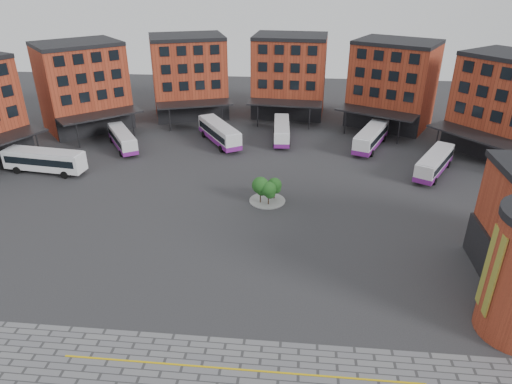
# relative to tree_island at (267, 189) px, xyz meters

# --- Properties ---
(ground) EXTENTS (160.00, 160.00, 0.00)m
(ground) POSITION_rel_tree_island_xyz_m (-2.00, -11.60, -1.90)
(ground) COLOR #28282B
(ground) RESTS_ON ground
(yellow_line) EXTENTS (26.00, 0.15, 0.02)m
(yellow_line) POSITION_rel_tree_island_xyz_m (0.00, -25.60, -1.87)
(yellow_line) COLOR gold
(yellow_line) RESTS_ON paving_zone
(main_building) EXTENTS (94.14, 42.48, 14.60)m
(main_building) POSITION_rel_tree_island_xyz_m (-6.77, 26.65, 5.32)
(main_building) COLOR #9B3921
(main_building) RESTS_ON ground
(tree_island) EXTENTS (4.40, 4.40, 3.41)m
(tree_island) POSITION_rel_tree_island_xyz_m (0.00, 0.00, 0.00)
(tree_island) COLOR gray
(tree_island) RESTS_ON ground
(bus_a) EXTENTS (11.61, 3.90, 3.22)m
(bus_a) POSITION_rel_tree_island_xyz_m (-31.18, 5.99, 0.01)
(bus_a) COLOR white
(bus_a) RESTS_ON ground
(bus_b) EXTENTS (7.56, 9.81, 2.87)m
(bus_b) POSITION_rel_tree_island_xyz_m (-23.86, 16.04, -0.35)
(bus_b) COLOR silver
(bus_b) RESTS_ON ground
(bus_c) EXTENTS (8.53, 11.31, 3.29)m
(bus_c) POSITION_rel_tree_island_xyz_m (-9.20, 19.70, -0.12)
(bus_c) COLOR silver
(bus_c) RESTS_ON ground
(bus_d) EXTENTS (3.07, 10.65, 2.97)m
(bus_d) POSITION_rel_tree_island_xyz_m (0.66, 22.19, -0.29)
(bus_d) COLOR white
(bus_d) RESTS_ON ground
(bus_e) EXTENTS (6.79, 11.51, 3.21)m
(bus_e) POSITION_rel_tree_island_xyz_m (14.74, 20.10, -0.16)
(bus_e) COLOR white
(bus_e) RESTS_ON ground
(bus_f) EXTENTS (7.37, 10.55, 3.02)m
(bus_f) POSITION_rel_tree_island_xyz_m (22.11, 10.74, -0.27)
(bus_f) COLOR white
(bus_f) RESTS_ON ground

